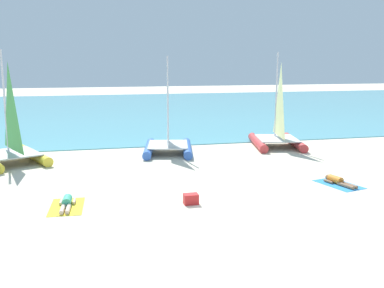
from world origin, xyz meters
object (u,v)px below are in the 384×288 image
(towel_left, at_px, (67,207))
(sunbather_left, at_px, (67,203))
(sunbather_right, at_px, (338,181))
(cooler_box, at_px, (191,199))
(sailboat_red, at_px, (277,133))
(towel_right, at_px, (339,184))
(sailboat_yellow, at_px, (11,147))
(sailboat_blue, at_px, (168,139))

(towel_left, height_order, sunbather_left, sunbather_left)
(sunbather_left, relative_size, sunbather_right, 1.01)
(towel_left, bearing_deg, cooler_box, -8.99)
(sailboat_red, xyz_separation_m, towel_right, (-0.82, -7.95, -0.79))
(sunbather_left, xyz_separation_m, towel_right, (10.51, 0.30, -0.13))
(sailboat_yellow, bearing_deg, towel_left, -93.20)
(towel_left, distance_m, sunbather_right, 10.50)
(towel_left, xyz_separation_m, towel_right, (10.51, 0.37, 0.00))
(sailboat_yellow, bearing_deg, cooler_box, -73.14)
(towel_right, relative_size, cooler_box, 3.80)
(towel_left, xyz_separation_m, sunbather_right, (10.49, 0.43, 0.13))
(sailboat_red, height_order, sunbather_left, sailboat_red)
(sunbather_left, bearing_deg, sailboat_red, 39.14)
(sailboat_blue, relative_size, towel_left, 2.70)
(sailboat_red, height_order, cooler_box, sailboat_red)
(sunbather_left, relative_size, towel_right, 0.82)
(sailboat_yellow, xyz_separation_m, sunbather_right, (13.35, -6.92, -0.68))
(sailboat_red, relative_size, cooler_box, 10.73)
(sailboat_blue, distance_m, cooler_box, 8.70)
(sailboat_red, xyz_separation_m, sailboat_blue, (-6.41, -0.33, -0.03))
(sailboat_blue, distance_m, sailboat_yellow, 7.80)
(sailboat_blue, xyz_separation_m, towel_right, (5.59, -7.62, -0.76))
(sailboat_red, distance_m, sunbather_left, 14.03)
(towel_right, bearing_deg, towel_left, -178.00)
(towel_right, xyz_separation_m, sunbather_right, (-0.02, 0.06, 0.13))
(towel_left, xyz_separation_m, sunbather_left, (0.00, 0.07, 0.13))
(sailboat_red, bearing_deg, sailboat_blue, -165.49)
(sailboat_red, bearing_deg, cooler_box, -116.95)
(sailboat_red, distance_m, sunbather_right, 7.96)
(cooler_box, bearing_deg, towel_right, 9.24)
(sunbather_right, distance_m, cooler_box, 6.41)
(sailboat_blue, relative_size, cooler_box, 10.27)
(sailboat_blue, xyz_separation_m, cooler_box, (-0.74, -8.65, -0.58))
(sunbather_left, height_order, cooler_box, cooler_box)
(sailboat_blue, distance_m, sunbather_right, 9.41)
(sailboat_blue, distance_m, sunbather_left, 9.35)
(sailboat_blue, height_order, sunbather_right, sailboat_blue)
(sunbather_left, relative_size, cooler_box, 3.13)
(sailboat_blue, xyz_separation_m, sailboat_yellow, (-7.77, -0.63, 0.04))
(sailboat_yellow, relative_size, towel_right, 2.85)
(towel_left, bearing_deg, sailboat_blue, 58.38)
(towel_left, relative_size, cooler_box, 3.80)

